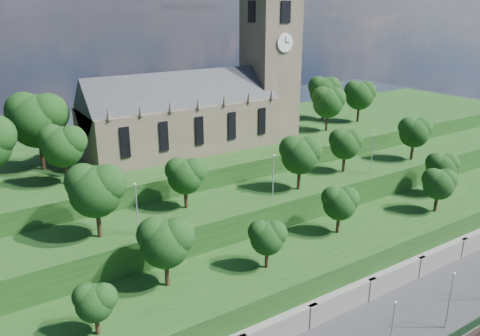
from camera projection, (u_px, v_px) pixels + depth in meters
retaining_wall at (338, 306)px, 58.26m from camera, size 160.00×2.10×5.00m
embankment_lower at (307, 273)px, 62.54m from camera, size 160.00×12.00×8.00m
embankment_upper at (260, 229)px, 70.59m from camera, size 160.00×10.00×12.00m
hilltop at (194, 179)px, 86.72m from camera, size 160.00×32.00×15.00m
church at (207, 102)px, 79.05m from camera, size 38.60×12.35×27.60m
trees_lower at (321, 208)px, 61.21m from camera, size 63.32×9.08×8.25m
trees_upper at (270, 157)px, 66.55m from camera, size 61.82×8.10×9.05m
trees_hilltop at (177, 112)px, 75.35m from camera, size 76.18×15.80×11.46m
lamp_posts_promenade at (392, 327)px, 48.48m from camera, size 60.36×0.36×7.46m
lamp_posts_upper at (273, 173)px, 64.99m from camera, size 40.36×0.36×6.60m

